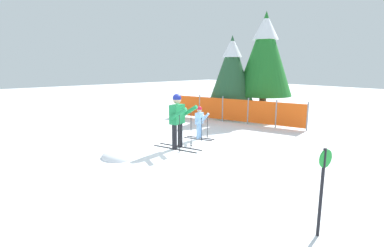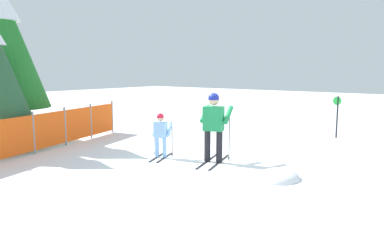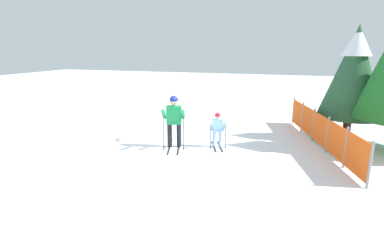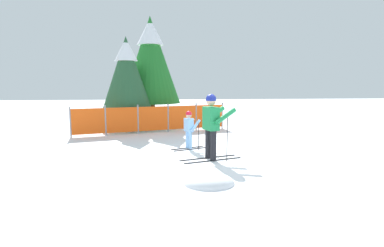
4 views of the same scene
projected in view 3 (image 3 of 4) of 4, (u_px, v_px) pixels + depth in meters
ground_plane at (175, 149)px, 9.62m from camera, size 60.00×60.00×0.00m
skier_adult at (174, 117)px, 9.60m from camera, size 1.64×0.90×1.71m
skier_child at (217, 127)px, 9.71m from camera, size 1.10×0.65×1.16m
safety_fence at (320, 129)px, 9.82m from camera, size 6.03×1.74×1.15m
conifer_near at (354, 70)px, 10.09m from camera, size 2.12×2.12×3.94m
snow_mound at (130, 139)px, 10.77m from camera, size 1.02×0.86×0.41m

